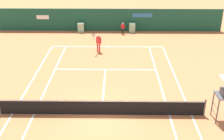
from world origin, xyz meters
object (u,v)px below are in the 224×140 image
object	(u,v)px
player_on_baseline	(98,42)
ball_kid_left_post	(123,28)
tennis_ball_near_service_line	(38,80)
tennis_ball_by_sideline	(45,77)

from	to	relation	value
player_on_baseline	ball_kid_left_post	world-z (taller)	player_on_baseline
ball_kid_left_post	tennis_ball_near_service_line	world-z (taller)	ball_kid_left_post
ball_kid_left_post	tennis_ball_by_sideline	world-z (taller)	ball_kid_left_post
player_on_baseline	tennis_ball_by_sideline	distance (m)	6.65
ball_kid_left_post	tennis_ball_near_service_line	bearing A→B (deg)	65.85
tennis_ball_by_sideline	tennis_ball_near_service_line	distance (m)	0.60
player_on_baseline	tennis_ball_near_service_line	size ratio (longest dim) A/B	27.74
player_on_baseline	tennis_ball_by_sideline	size ratio (longest dim) A/B	27.74
player_on_baseline	tennis_ball_by_sideline	bearing A→B (deg)	72.37
player_on_baseline	ball_kid_left_post	bearing A→B (deg)	-96.70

